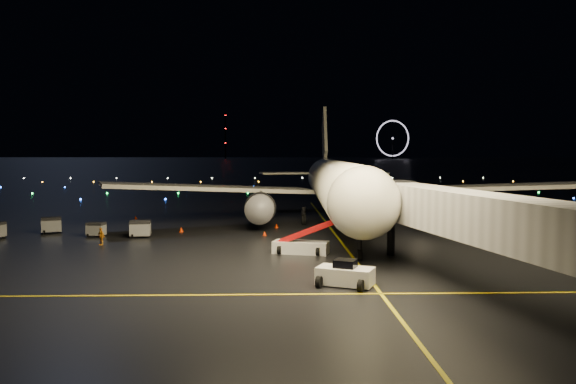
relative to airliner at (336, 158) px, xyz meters
name	(u,v)px	position (x,y,z in m)	size (l,w,h in m)	color
ground	(264,167)	(-13.16, 273.61, -8.33)	(2000.00, 2000.00, 0.00)	black
lane_centre	(336,236)	(-1.16, -11.39, -8.32)	(0.25, 80.00, 0.02)	#DAC40C
lane_cross	(114,296)	(-18.16, -36.39, -8.32)	(60.00, 0.25, 0.02)	#DAC40C
airliner	(336,158)	(0.00, 0.00, 0.00)	(58.77, 55.83, 16.65)	silver
pushback_tug	(345,273)	(-3.16, -34.08, -7.43)	(3.75, 1.97, 1.79)	silver
belt_loader	(301,234)	(-5.56, -21.80, -6.58)	(7.21, 1.97, 3.49)	silver
crew_c	(101,236)	(-24.88, -16.73, -7.47)	(1.00, 0.41, 1.70)	orange
safety_cone_0	(265,233)	(-8.97, -11.00, -8.07)	(0.45, 0.45, 0.51)	#E82E00
safety_cone_1	(276,226)	(-7.62, -4.81, -8.05)	(0.49, 0.49, 0.56)	#E82E00
safety_cone_2	(181,230)	(-18.48, -8.01, -8.05)	(0.49, 0.49, 0.56)	#E82E00
safety_cone_3	(136,217)	(-26.68, 4.58, -8.09)	(0.41, 0.41, 0.47)	#E82E00
ferris_wheel	(393,140)	(156.84, 693.61, 17.67)	(50.00, 4.00, 52.00)	black
radio_mast	(225,136)	(-73.16, 713.61, 23.67)	(1.80, 1.80, 64.00)	black
taxiway_lights	(254,185)	(-13.16, 79.61, -8.15)	(164.00, 92.00, 0.36)	black
baggage_cart_0	(140,229)	(-22.20, -11.84, -7.43)	(2.11, 1.48, 1.80)	gray
baggage_cart_1	(96,230)	(-27.08, -11.19, -7.56)	(1.79, 1.25, 1.52)	gray
baggage_cart_2	(51,225)	(-32.93, -8.40, -7.43)	(2.10, 1.47, 1.79)	gray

